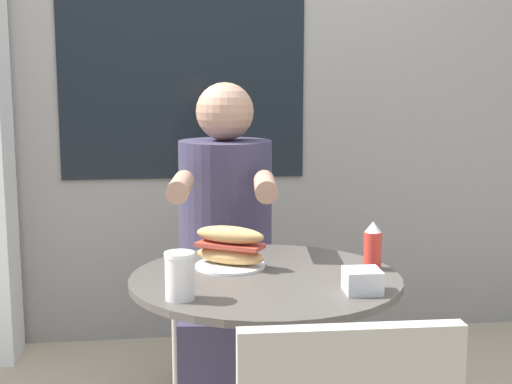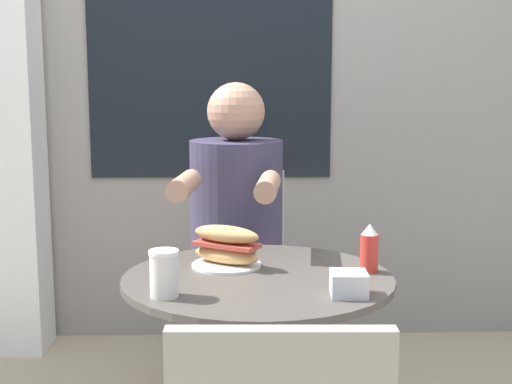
{
  "view_description": "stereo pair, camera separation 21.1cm",
  "coord_description": "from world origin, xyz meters",
  "views": [
    {
      "loc": [
        -0.26,
        -1.87,
        1.24
      ],
      "look_at": [
        0.0,
        0.2,
        0.91
      ],
      "focal_mm": 50.0,
      "sensor_mm": 36.0,
      "label": 1
    },
    {
      "loc": [
        -0.05,
        -1.88,
        1.24
      ],
      "look_at": [
        0.0,
        0.2,
        0.91
      ],
      "focal_mm": 50.0,
      "sensor_mm": 36.0,
      "label": 2
    }
  ],
  "objects": [
    {
      "name": "storefront_wall",
      "position": [
        -0.0,
        1.49,
        1.4
      ],
      "size": [
        8.0,
        0.09,
        2.8
      ],
      "color": "gray",
      "rests_on": "ground_plane"
    },
    {
      "name": "lattice_pillar",
      "position": [
        -1.06,
        1.3,
        1.2
      ],
      "size": [
        0.25,
        0.25,
        2.4
      ],
      "color": "silver",
      "rests_on": "ground_plane"
    },
    {
      "name": "cafe_table",
      "position": [
        0.0,
        0.0,
        0.52
      ],
      "size": [
        0.74,
        0.74,
        0.71
      ],
      "color": "#47423D",
      "rests_on": "ground_plane"
    },
    {
      "name": "diner_chair",
      "position": [
        -0.05,
        0.9,
        0.52
      ],
      "size": [
        0.42,
        0.42,
        0.87
      ],
      "rotation": [
        0.0,
        0.0,
        3.03
      ],
      "color": "#ADA393",
      "rests_on": "ground_plane"
    },
    {
      "name": "seated_diner",
      "position": [
        -0.06,
        0.55,
        0.54
      ],
      "size": [
        0.38,
        0.6,
        1.23
      ],
      "rotation": [
        0.0,
        0.0,
        3.03
      ],
      "color": "#38334C",
      "rests_on": "ground_plane"
    },
    {
      "name": "sandwich_on_plate",
      "position": [
        -0.09,
        0.11,
        0.76
      ],
      "size": [
        0.22,
        0.2,
        0.12
      ],
      "rotation": [
        0.0,
        0.0,
        -0.53
      ],
      "color": "white",
      "rests_on": "cafe_table"
    },
    {
      "name": "drink_cup",
      "position": [
        -0.24,
        -0.18,
        0.76
      ],
      "size": [
        0.07,
        0.07,
        0.12
      ],
      "color": "silver",
      "rests_on": "cafe_table"
    },
    {
      "name": "napkin_box",
      "position": [
        0.22,
        -0.18,
        0.74
      ],
      "size": [
        0.09,
        0.09,
        0.06
      ],
      "rotation": [
        0.0,
        0.0,
        -0.04
      ],
      "color": "silver",
      "rests_on": "cafe_table"
    },
    {
      "name": "condiment_bottle",
      "position": [
        0.31,
        0.03,
        0.77
      ],
      "size": [
        0.05,
        0.05,
        0.14
      ],
      "color": "red",
      "rests_on": "cafe_table"
    }
  ]
}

